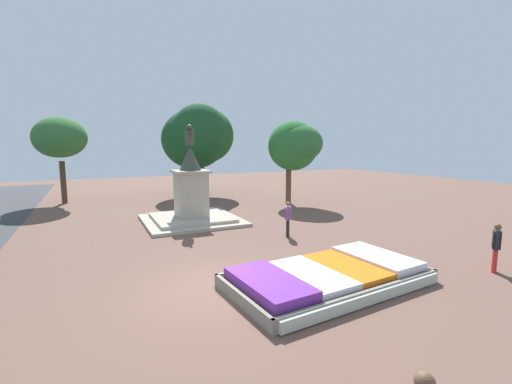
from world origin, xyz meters
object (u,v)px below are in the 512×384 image
object	(u,v)px
statue_monument	(191,199)
pedestrian_crossing_plaza	(288,217)
flower_planter	(328,276)
pedestrian_near_planter	(496,245)

from	to	relation	value
statue_monument	pedestrian_crossing_plaza	size ratio (longest dim) A/B	3.23
flower_planter	pedestrian_crossing_plaza	bearing A→B (deg)	71.44
flower_planter	pedestrian_crossing_plaza	size ratio (longest dim) A/B	3.85
statue_monument	pedestrian_near_planter	distance (m)	13.09
flower_planter	pedestrian_near_planter	distance (m)	5.61
flower_planter	pedestrian_crossing_plaza	distance (m)	5.35
statue_monument	pedestrian_crossing_plaza	world-z (taller)	statue_monument
pedestrian_near_planter	pedestrian_crossing_plaza	distance (m)	7.49
statue_monument	pedestrian_crossing_plaza	xyz separation A→B (m)	(3.01, -4.72, -0.29)
flower_planter	statue_monument	world-z (taller)	statue_monument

